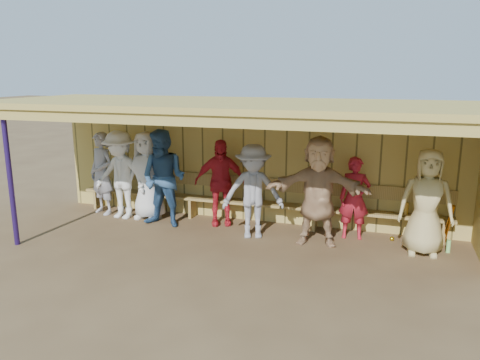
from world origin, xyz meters
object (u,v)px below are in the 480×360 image
object	(u,v)px
player_g	(354,198)
bench	(252,197)
player_f	(318,191)
player_extra	(120,175)
player_a	(102,173)
player_d	(220,182)
player_e	(253,191)
player_b	(147,175)
player_c	(164,179)
player_h	(426,202)

from	to	relation	value
player_g	bench	world-z (taller)	player_g
player_f	player_extra	bearing A→B (deg)	171.19
player_a	player_extra	distance (m)	0.57
player_d	bench	distance (m)	0.72
player_a	player_d	distance (m)	2.66
player_d	player_e	distance (m)	0.99
player_extra	player_b	bearing A→B (deg)	18.91
player_c	player_g	distance (m)	3.65
player_a	player_b	distance (m)	1.10
player_extra	player_e	bearing A→B (deg)	-0.19
player_d	player_e	size ratio (longest dim) A/B	0.99
player_b	player_g	distance (m)	4.17
player_f	player_extra	distance (m)	4.13
player_d	player_f	world-z (taller)	player_f
player_g	bench	distance (m)	2.08
player_a	player_d	size ratio (longest dim) A/B	1.03
player_c	player_e	bearing A→B (deg)	0.38
player_extra	player_c	bearing A→B (deg)	-5.16
player_d	player_b	bearing A→B (deg)	161.59
player_h	player_extra	distance (m)	5.90
player_g	player_h	distance (m)	1.27
player_a	player_e	bearing A→B (deg)	12.99
player_e	bench	xyz separation A→B (m)	(-0.27, 0.83, -0.34)
player_c	player_e	size ratio (longest dim) A/B	1.11
player_extra	bench	distance (m)	2.76
player_c	player_b	bearing A→B (deg)	151.43
player_e	player_h	world-z (taller)	player_h
player_d	player_f	xyz separation A→B (m)	(2.01, -0.51, 0.11)
player_d	player_g	world-z (taller)	player_d
player_c	player_a	bearing A→B (deg)	170.85
player_b	player_c	bearing A→B (deg)	-27.77
player_b	player_h	world-z (taller)	player_b
bench	player_d	bearing A→B (deg)	-151.63
player_a	player_g	xyz separation A→B (m)	(5.27, 0.09, -0.13)
player_f	player_e	bearing A→B (deg)	175.61
player_h	bench	distance (m)	3.33
player_c	player_e	xyz separation A→B (m)	(1.85, -0.08, -0.09)
player_c	player_extra	xyz separation A→B (m)	(-1.10, 0.20, -0.04)
player_f	bench	bearing A→B (deg)	145.64
player_h	bench	size ratio (longest dim) A/B	0.24
player_c	player_extra	size ratio (longest dim) A/B	1.05
player_c	player_f	distance (m)	3.03
player_c	player_h	distance (m)	4.80
player_d	player_extra	bearing A→B (deg)	164.18
player_a	player_extra	size ratio (longest dim) A/B	0.96
player_d	player_extra	distance (m)	2.12
player_b	player_g	bearing A→B (deg)	5.13
player_a	player_f	distance (m)	4.69
bench	player_e	bearing A→B (deg)	-71.78
player_h	player_e	bearing A→B (deg)	-179.83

